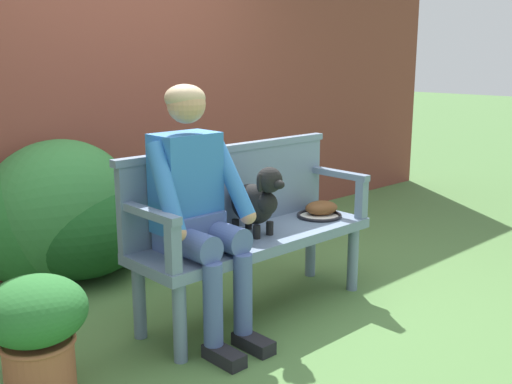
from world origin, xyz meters
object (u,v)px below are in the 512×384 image
garden_bench (256,245)px  dog_on_bench (257,200)px  person_seated (196,202)px  baseball_glove (321,208)px  tennis_racket (318,214)px  potted_plant (36,327)px

garden_bench → dog_on_bench: (-0.01, -0.01, 0.27)m
person_seated → baseball_glove: (1.05, 0.04, -0.22)m
garden_bench → baseball_glove: (0.61, 0.03, 0.11)m
person_seated → tennis_racket: 1.05m
garden_bench → dog_on_bench: 0.27m
garden_bench → dog_on_bench: size_ratio=3.72×
garden_bench → person_seated: (-0.44, -0.01, 0.34)m
dog_on_bench → tennis_racket: bearing=3.2°
tennis_racket → potted_plant: potted_plant is taller
garden_bench → person_seated: size_ratio=1.14×
dog_on_bench → baseball_glove: dog_on_bench is taller
baseball_glove → potted_plant: bearing=-160.4°
person_seated → potted_plant: (-0.88, 0.02, -0.42)m
garden_bench → dog_on_bench: bearing=-113.7°
potted_plant → dog_on_bench: bearing=-1.0°
baseball_glove → person_seated: bearing=-158.8°
dog_on_bench → tennis_racket: dog_on_bench is taller
dog_on_bench → garden_bench: bearing=66.3°
baseball_glove → potted_plant: size_ratio=0.40×
person_seated → dog_on_bench: 0.44m
garden_bench → tennis_racket: (0.57, 0.02, 0.08)m
tennis_racket → baseball_glove: 0.05m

